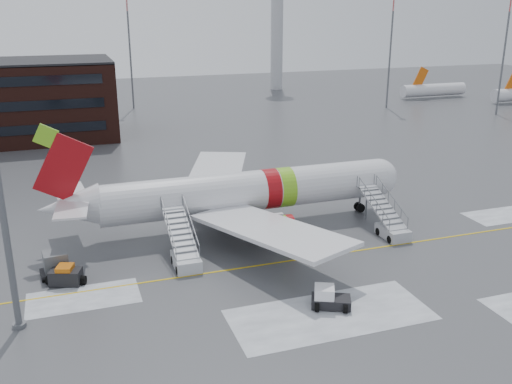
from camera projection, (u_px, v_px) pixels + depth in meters
name	position (u px, v px, depth m)	size (l,w,h in m)	color
ground	(342.00, 248.00, 50.16)	(260.00, 260.00, 0.00)	#494C4F
airliner	(240.00, 193.00, 54.02)	(35.03, 32.97, 11.18)	silver
airstair_fwd	(389.00, 224.00, 52.70)	(2.05, 7.70, 3.48)	#ABADB2
airstair_aft	(184.00, 252.00, 46.77)	(2.05, 7.70, 3.48)	silver
pushback_tug	(329.00, 298.00, 40.12)	(3.11, 2.81, 1.57)	black
uld_container	(56.00, 265.00, 44.74)	(2.64, 2.05, 2.00)	black
baggage_tractor	(66.00, 276.00, 43.44)	(3.14, 2.05, 1.55)	black
control_tower	(277.00, 12.00, 138.90)	(6.40, 6.40, 30.00)	#B2B5BA
light_mast_far_ne	(391.00, 39.00, 114.48)	(1.20, 1.20, 24.25)	#595B60
light_mast_far_n	(129.00, 39.00, 113.46)	(1.20, 1.20, 24.25)	#595B60
light_mast_far_e	(506.00, 41.00, 106.83)	(1.20, 1.20, 24.25)	#595B60
distant_aircraft	(462.00, 101.00, 126.91)	(35.00, 18.00, 8.00)	#D8590C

